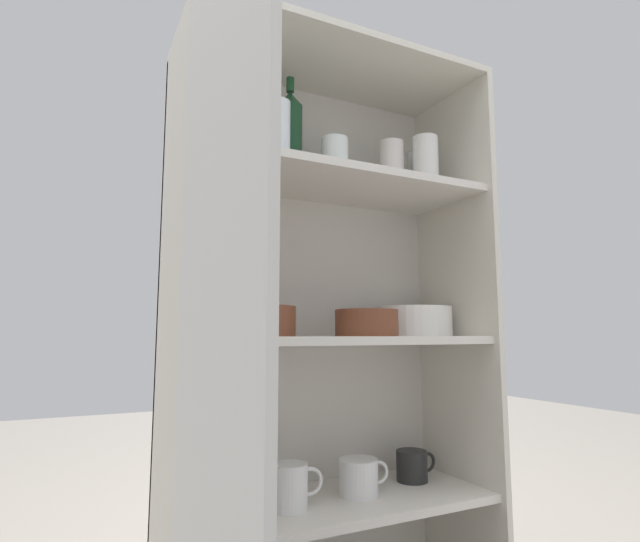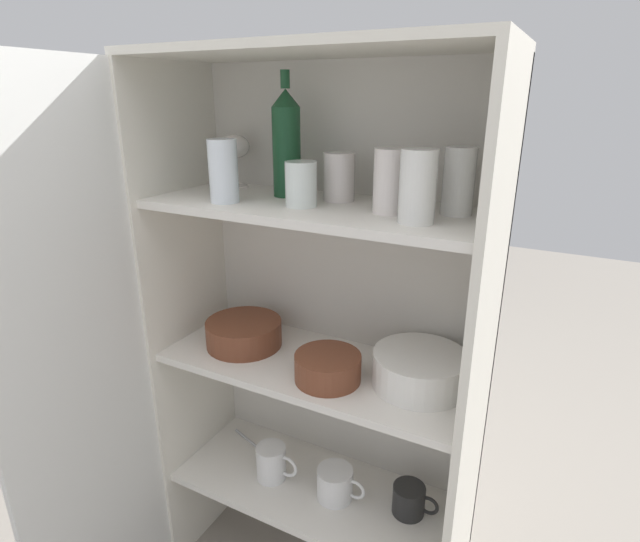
{
  "view_description": "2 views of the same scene",
  "coord_description": "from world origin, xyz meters",
  "px_view_note": "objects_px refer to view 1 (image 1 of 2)",
  "views": [
    {
      "loc": [
        -0.59,
        -0.97,
        0.71
      ],
      "look_at": [
        -0.05,
        0.13,
        0.87
      ],
      "focal_mm": 28.0,
      "sensor_mm": 36.0,
      "label": 1
    },
    {
      "loc": [
        0.53,
        -0.82,
        1.35
      ],
      "look_at": [
        -0.0,
        0.19,
        0.94
      ],
      "focal_mm": 28.0,
      "sensor_mm": 36.0,
      "label": 2
    }
  ],
  "objects_px": {
    "wine_bottle": "(290,135)",
    "coffee_mug_primary": "(359,477)",
    "serving_bowl_small": "(367,322)",
    "plate_stack_white": "(412,321)",
    "mixing_bowl_large": "(253,320)"
  },
  "relations": [
    {
      "from": "mixing_bowl_large",
      "to": "coffee_mug_primary",
      "type": "xyz_separation_m",
      "value": [
        0.28,
        -0.01,
        -0.38
      ]
    },
    {
      "from": "plate_stack_white",
      "to": "mixing_bowl_large",
      "type": "xyz_separation_m",
      "value": [
        -0.48,
        -0.03,
        -0.0
      ]
    },
    {
      "from": "wine_bottle",
      "to": "plate_stack_white",
      "type": "bearing_deg",
      "value": -4.53
    },
    {
      "from": "coffee_mug_primary",
      "to": "wine_bottle",
      "type": "bearing_deg",
      "value": 160.13
    },
    {
      "from": "plate_stack_white",
      "to": "mixing_bowl_large",
      "type": "relative_size",
      "value": 1.08
    },
    {
      "from": "wine_bottle",
      "to": "serving_bowl_small",
      "type": "bearing_deg",
      "value": -32.9
    },
    {
      "from": "wine_bottle",
      "to": "serving_bowl_small",
      "type": "relative_size",
      "value": 1.81
    },
    {
      "from": "wine_bottle",
      "to": "serving_bowl_small",
      "type": "xyz_separation_m",
      "value": [
        0.17,
        -0.11,
        -0.5
      ]
    },
    {
      "from": "mixing_bowl_large",
      "to": "coffee_mug_primary",
      "type": "height_order",
      "value": "mixing_bowl_large"
    },
    {
      "from": "mixing_bowl_large",
      "to": "wine_bottle",
      "type": "bearing_deg",
      "value": 25.95
    },
    {
      "from": "serving_bowl_small",
      "to": "coffee_mug_primary",
      "type": "bearing_deg",
      "value": 87.37
    },
    {
      "from": "coffee_mug_primary",
      "to": "mixing_bowl_large",
      "type": "bearing_deg",
      "value": 178.83
    },
    {
      "from": "wine_bottle",
      "to": "coffee_mug_primary",
      "type": "relative_size",
      "value": 2.09
    },
    {
      "from": "plate_stack_white",
      "to": "mixing_bowl_large",
      "type": "distance_m",
      "value": 0.48
    },
    {
      "from": "wine_bottle",
      "to": "plate_stack_white",
      "type": "height_order",
      "value": "wine_bottle"
    }
  ]
}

